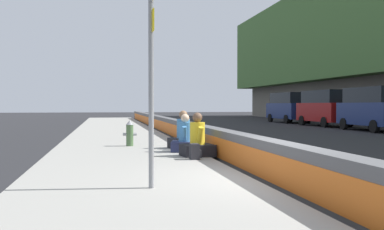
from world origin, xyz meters
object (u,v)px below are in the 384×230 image
at_px(seated_person_foreground, 197,142).
at_px(parked_car_far, 289,107).
at_px(seated_person_middle, 185,140).
at_px(backpack, 195,152).
at_px(seated_person_rear, 183,136).
at_px(parked_car_midline, 325,107).
at_px(fire_hydrant, 130,133).
at_px(route_sign_post, 151,65).
at_px(parked_car_fourth, 374,108).

relative_size(seated_person_foreground, parked_car_far, 0.23).
xyz_separation_m(seated_person_middle, backpack, (-1.84, 0.08, -0.16)).
xyz_separation_m(seated_person_foreground, seated_person_rear, (2.20, -0.00, 0.01)).
bearing_deg(seated_person_foreground, parked_car_midline, -37.27).
height_order(fire_hydrant, parked_car_midline, parked_car_midline).
bearing_deg(seated_person_foreground, parked_car_far, -29.07).
height_order(route_sign_post, parked_car_midline, route_sign_post).
relative_size(backpack, parked_car_midline, 0.08).
height_order(seated_person_middle, seated_person_rear, seated_person_rear).
xyz_separation_m(fire_hydrant, seated_person_foreground, (-3.28, -1.65, -0.08)).
bearing_deg(parked_car_fourth, seated_person_middle, 127.54).
bearing_deg(parked_car_far, parked_car_fourth, 179.72).
xyz_separation_m(route_sign_post, parked_car_midline, (21.32, -14.65, -0.86)).
bearing_deg(backpack, parked_car_far, -28.76).
distance_m(seated_person_middle, backpack, 1.85).
distance_m(fire_hydrant, backpack, 4.22).
relative_size(seated_person_foreground, seated_person_middle, 1.05).
height_order(seated_person_foreground, backpack, seated_person_foreground).
distance_m(route_sign_post, seated_person_foreground, 4.94).
distance_m(seated_person_rear, parked_car_fourth, 15.67).
height_order(backpack, parked_car_far, parked_car_far).
distance_m(route_sign_post, parked_car_fourth, 21.25).
relative_size(backpack, parked_car_far, 0.08).
bearing_deg(seated_person_rear, fire_hydrant, 56.93).
bearing_deg(fire_hydrant, parked_car_far, -36.13).
bearing_deg(fire_hydrant, route_sign_post, 179.58).
relative_size(route_sign_post, parked_car_fourth, 0.70).
bearing_deg(fire_hydrant, parked_car_midline, -46.76).
bearing_deg(parked_car_far, seated_person_foreground, 150.93).
distance_m(seated_person_middle, parked_car_fourth, 16.39).
bearing_deg(route_sign_post, parked_car_midline, -34.50).
distance_m(fire_hydrant, seated_person_middle, 2.61).
height_order(seated_person_middle, parked_car_far, parked_car_far).
xyz_separation_m(fire_hydrant, seated_person_middle, (-2.11, -1.52, -0.10)).
bearing_deg(seated_person_middle, seated_person_foreground, -173.68).
height_order(fire_hydrant, seated_person_middle, seated_person_middle).
bearing_deg(parked_car_far, seated_person_rear, 148.45).
distance_m(seated_person_foreground, parked_car_far, 26.58).
bearing_deg(seated_person_foreground, backpack, 162.55).
bearing_deg(seated_person_rear, parked_car_far, -31.55).
distance_m(seated_person_middle, parked_car_far, 25.63).
distance_m(backpack, parked_car_fourth, 17.64).
distance_m(backpack, parked_car_midline, 22.06).
bearing_deg(seated_person_rear, route_sign_post, 165.29).
bearing_deg(parked_car_far, fire_hydrant, 143.87).
height_order(route_sign_post, parked_car_fourth, route_sign_post).
bearing_deg(parked_car_midline, seated_person_rear, 138.84).
height_order(seated_person_rear, backpack, seated_person_rear).
relative_size(parked_car_fourth, parked_car_far, 1.00).
relative_size(fire_hydrant, seated_person_foreground, 0.74).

